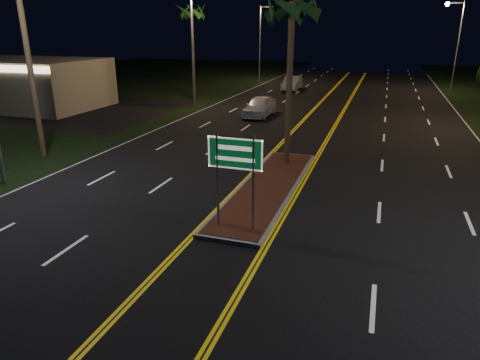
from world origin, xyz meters
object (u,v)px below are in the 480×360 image
at_px(palm_median, 292,7).
at_px(palm_left_far, 191,12).
at_px(highway_sign, 235,163).
at_px(median_island, 268,187).
at_px(car_far, 292,82).
at_px(commercial_building, 14,83).
at_px(streetlight_left_far, 263,35).
at_px(streetlight_right_far, 455,36).
at_px(streetlight_left_mid, 196,38).
at_px(car_near, 260,105).

height_order(palm_median, palm_left_far, palm_left_far).
relative_size(highway_sign, palm_median, 0.39).
relative_size(median_island, palm_median, 1.23).
distance_m(highway_sign, car_far, 35.20).
height_order(commercial_building, streetlight_left_far, streetlight_left_far).
distance_m(highway_sign, palm_left_far, 28.77).
relative_size(median_island, streetlight_right_far, 1.14).
bearing_deg(streetlight_right_far, highway_sign, -105.15).
xyz_separation_m(streetlight_left_mid, palm_median, (10.61, -13.50, 1.62)).
xyz_separation_m(streetlight_left_mid, streetlight_right_far, (21.23, 18.00, 0.00)).
xyz_separation_m(median_island, commercial_building, (-26.00, 12.99, 1.92)).
height_order(streetlight_right_far, car_far, streetlight_right_far).
distance_m(streetlight_left_far, car_near, 23.05).
bearing_deg(streetlight_left_far, streetlight_right_far, -5.38).
distance_m(highway_sign, streetlight_right_far, 40.74).
distance_m(highway_sign, car_near, 20.06).
bearing_deg(car_far, median_island, -81.29).
xyz_separation_m(median_island, streetlight_left_mid, (-10.61, 17.00, 5.57)).
height_order(palm_left_far, car_far, palm_left_far).
bearing_deg(car_far, streetlight_left_mid, -112.33).
relative_size(highway_sign, palm_left_far, 0.36).
bearing_deg(highway_sign, car_near, 103.69).
height_order(commercial_building, palm_left_far, palm_left_far).
height_order(median_island, palm_left_far, palm_left_far).
distance_m(highway_sign, palm_median, 9.11).
bearing_deg(car_near, palm_median, -66.69).
bearing_deg(streetlight_left_mid, commercial_building, -165.39).
distance_m(median_island, streetlight_left_mid, 20.80).
xyz_separation_m(streetlight_left_far, palm_median, (10.61, -33.50, 1.62)).
xyz_separation_m(streetlight_right_far, car_far, (-16.03, -4.46, -4.77)).
xyz_separation_m(streetlight_left_far, streetlight_right_far, (21.23, -2.00, 0.00)).
bearing_deg(streetlight_left_mid, car_far, 69.02).
height_order(median_island, streetlight_right_far, streetlight_right_far).
xyz_separation_m(car_near, car_far, (-0.69, 15.32, -0.00)).
bearing_deg(streetlight_right_far, median_island, -106.87).
xyz_separation_m(palm_median, palm_left_far, (-12.80, 17.50, 0.47)).
height_order(car_near, car_far, car_near).
height_order(commercial_building, streetlight_left_mid, streetlight_left_mid).
relative_size(median_island, car_far, 1.94).
xyz_separation_m(median_island, streetlight_left_far, (-10.61, 37.00, 5.57)).
distance_m(median_island, palm_median, 8.00).
distance_m(commercial_building, palm_left_far, 16.47).
bearing_deg(streetlight_left_far, commercial_building, -122.65).
relative_size(highway_sign, car_near, 0.60).
bearing_deg(highway_sign, palm_left_far, 116.92).
bearing_deg(streetlight_left_far, palm_left_far, -97.78).
xyz_separation_m(highway_sign, streetlight_left_mid, (-10.61, 21.20, 3.25)).
height_order(palm_left_far, car_near, palm_left_far).
height_order(palm_median, car_far, palm_median).
distance_m(streetlight_left_mid, streetlight_right_far, 27.83).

